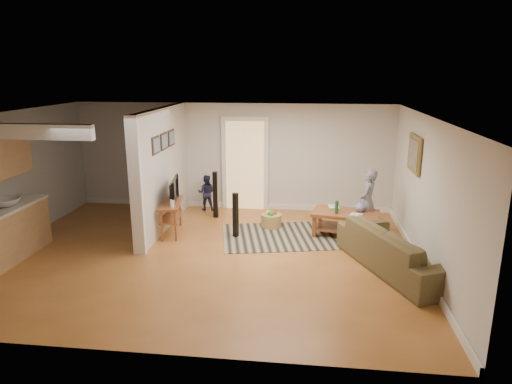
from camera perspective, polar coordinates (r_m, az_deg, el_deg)
ground at (r=8.38m, az=-6.22°, el=-7.79°), size 7.50×7.50×0.00m
room_shell at (r=8.63m, az=-12.78°, el=2.75°), size 7.54×6.02×2.52m
area_rug at (r=9.22m, az=3.03°, el=-5.52°), size 2.57×2.10×0.01m
sofa at (r=8.10m, az=17.10°, el=-9.22°), size 1.89×2.62×0.71m
coffee_table at (r=9.30m, az=11.22°, el=-3.08°), size 1.40×0.99×0.76m
tv_console at (r=9.34m, az=-10.55°, el=-1.59°), size 0.58×1.11×0.91m
speaker_left at (r=9.04m, az=-2.57°, el=-2.90°), size 0.12×0.12×0.91m
speaker_right at (r=10.27m, az=-5.07°, el=-0.33°), size 0.11×0.11×1.06m
toy_basket at (r=9.69m, az=1.91°, el=-3.49°), size 0.44×0.44×0.39m
child at (r=9.67m, az=13.56°, el=-4.97°), size 0.46×0.56×1.32m
toddler at (r=10.98m, az=-6.17°, el=-2.22°), size 0.43×0.35×0.85m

